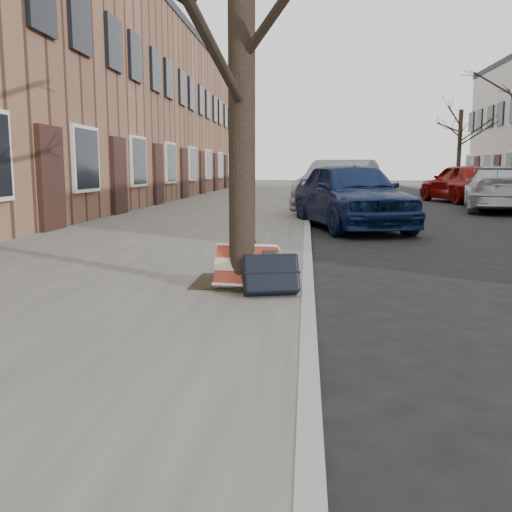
# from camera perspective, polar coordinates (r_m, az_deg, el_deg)

# --- Properties ---
(ground) EXTENTS (120.00, 120.00, 0.00)m
(ground) POSITION_cam_1_polar(r_m,az_deg,el_deg) (4.94, 19.99, -6.96)
(ground) COLOR black
(ground) RESTS_ON ground
(near_sidewalk) EXTENTS (5.00, 70.00, 0.12)m
(near_sidewalk) POSITION_cam_1_polar(r_m,az_deg,el_deg) (19.78, -2.02, 5.15)
(near_sidewalk) COLOR slate
(near_sidewalk) RESTS_ON ground
(house_near) EXTENTS (6.80, 40.00, 7.00)m
(house_near) POSITION_cam_1_polar(r_m,az_deg,el_deg) (22.32, -17.42, 14.01)
(house_near) COLOR brown
(house_near) RESTS_ON ground
(dirt_patch) EXTENTS (0.85, 0.85, 0.02)m
(dirt_patch) POSITION_cam_1_polar(r_m,az_deg,el_deg) (5.96, -2.02, -2.55)
(dirt_patch) COLOR black
(dirt_patch) RESTS_ON near_sidewalk
(suitcase_red) EXTENTS (0.62, 0.40, 0.45)m
(suitcase_red) POSITION_cam_1_polar(r_m,az_deg,el_deg) (5.51, -0.96, -1.16)
(suitcase_red) COLOR maroon
(suitcase_red) RESTS_ON near_sidewalk
(suitcase_navy) EXTENTS (0.58, 0.43, 0.41)m
(suitcase_navy) POSITION_cam_1_polar(r_m,az_deg,el_deg) (5.30, 1.47, -1.79)
(suitcase_navy) COLOR black
(suitcase_navy) RESTS_ON near_sidewalk
(car_near_front) EXTENTS (2.78, 4.63, 1.48)m
(car_near_front) POSITION_cam_1_polar(r_m,az_deg,el_deg) (12.53, 9.45, 6.08)
(car_near_front) COLOR #0F2049
(car_near_front) RESTS_ON ground
(car_near_mid) EXTENTS (2.87, 4.97, 1.55)m
(car_near_mid) POSITION_cam_1_polar(r_m,az_deg,el_deg) (16.65, 8.54, 6.85)
(car_near_mid) COLOR #989B9F
(car_near_mid) RESTS_ON ground
(car_near_back) EXTENTS (3.39, 6.08, 1.61)m
(car_near_back) POSITION_cam_1_polar(r_m,az_deg,el_deg) (24.76, 8.20, 7.51)
(car_near_back) COLOR #3E3D42
(car_near_back) RESTS_ON ground
(car_far_front) EXTENTS (3.00, 5.05, 1.37)m
(car_far_front) POSITION_cam_1_polar(r_m,az_deg,el_deg) (19.01, 23.11, 6.21)
(car_far_front) COLOR #AFB2B8
(car_far_front) RESTS_ON ground
(car_far_back) EXTENTS (2.72, 4.71, 1.51)m
(car_far_back) POSITION_cam_1_polar(r_m,az_deg,el_deg) (23.31, 19.89, 6.89)
(car_far_back) COLOR maroon
(car_far_back) RESTS_ON ground
(tree_far_c) EXTENTS (0.23, 0.23, 4.40)m
(tree_far_c) POSITION_cam_1_polar(r_m,az_deg,el_deg) (34.26, 19.66, 9.95)
(tree_far_c) COLOR black
(tree_far_c) RESTS_ON far_sidewalk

